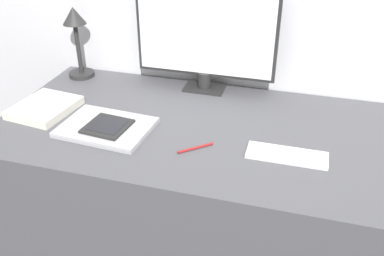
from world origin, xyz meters
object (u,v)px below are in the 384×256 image
(monitor, at_px, (205,37))
(keyboard, at_px, (287,155))
(desk_lamp, at_px, (76,32))
(laptop, at_px, (106,127))
(ereader, at_px, (107,126))
(pen, at_px, (195,148))
(notebook, at_px, (45,108))

(monitor, bearing_deg, keyboard, -47.82)
(desk_lamp, bearing_deg, monitor, 1.73)
(keyboard, bearing_deg, laptop, -179.78)
(monitor, relative_size, laptop, 1.76)
(keyboard, xyz_separation_m, laptop, (-0.67, -0.00, 0.00))
(laptop, distance_m, ereader, 0.02)
(monitor, relative_size, desk_lamp, 1.85)
(keyboard, bearing_deg, desk_lamp, 156.94)
(desk_lamp, xyz_separation_m, pen, (0.69, -0.46, -0.21))
(desk_lamp, bearing_deg, ereader, -51.98)
(monitor, xyz_separation_m, keyboard, (0.40, -0.44, -0.23))
(keyboard, height_order, laptop, laptop)
(keyboard, relative_size, laptop, 0.79)
(ereader, bearing_deg, laptop, 133.48)
(laptop, relative_size, pen, 3.19)
(monitor, relative_size, keyboard, 2.23)
(monitor, distance_m, ereader, 0.57)
(monitor, xyz_separation_m, laptop, (-0.27, -0.45, -0.23))
(laptop, xyz_separation_m, desk_lamp, (-0.33, 0.43, 0.20))
(pen, bearing_deg, desk_lamp, 146.04)
(ereader, height_order, pen, ereader)
(laptop, relative_size, ereader, 2.06)
(ereader, distance_m, desk_lamp, 0.59)
(notebook, bearing_deg, laptop, -12.54)
(keyboard, distance_m, notebook, 0.97)
(desk_lamp, height_order, pen, desk_lamp)
(desk_lamp, bearing_deg, keyboard, -23.06)
(monitor, height_order, keyboard, monitor)
(monitor, height_order, desk_lamp, monitor)
(keyboard, height_order, pen, keyboard)
(keyboard, distance_m, laptop, 0.67)
(notebook, bearing_deg, keyboard, -3.82)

